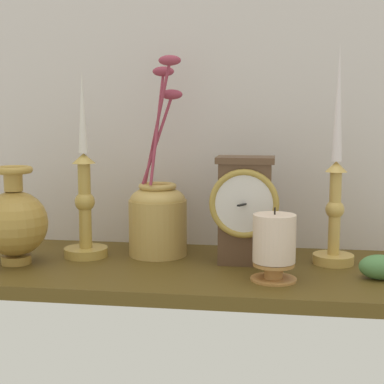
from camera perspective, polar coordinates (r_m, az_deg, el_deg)
The scene contains 9 objects.
ground_plane at distance 109.96cm, azimuth -1.08°, elevation -7.85°, with size 100.00×36.00×2.40cm, color #533F17.
back_wall at distance 124.33cm, azimuth 0.32°, elevation 9.63°, with size 120.00×2.00×65.00cm, color silver.
mantel_clock at distance 109.24cm, azimuth 5.27°, elevation -1.65°, with size 12.92×10.16×20.43cm.
candlestick_tall_left at distance 115.92cm, azimuth -10.60°, elevation -1.12°, with size 8.71×8.71×36.66cm.
candlestick_tall_center at distance 111.36cm, azimuth 14.04°, elevation -0.52°, with size 7.76×7.76×41.22cm.
brass_vase_bulbous at distance 113.85cm, azimuth -17.19°, elevation -2.81°, with size 12.42×12.42×18.67cm.
brass_vase_jar at distance 115.88cm, azimuth -3.39°, elevation -2.09°, with size 11.74×11.74×39.62cm.
pillar_candle_front at distance 99.29cm, azimuth 8.16°, elevation -5.24°, with size 7.96×7.96×12.67cm.
ivy_sprig at distance 105.00cm, azimuth 18.13°, elevation -7.09°, with size 7.02×4.92×4.30cm.
Camera 1 is at (17.68, -104.49, 28.13)cm, focal length 53.69 mm.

